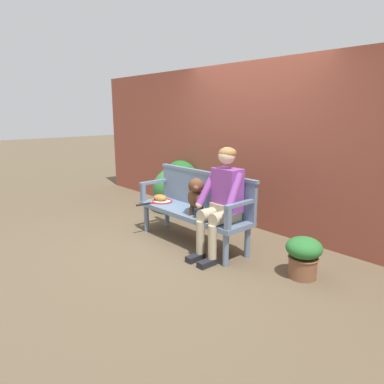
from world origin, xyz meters
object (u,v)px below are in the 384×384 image
at_px(person_seated, 222,198).
at_px(tennis_racket, 160,201).
at_px(baseball_glove, 160,198).
at_px(dog_on_bench, 196,195).
at_px(potted_plant, 303,255).
at_px(garden_bench, 192,215).

relative_size(person_seated, tennis_racket, 2.31).
bearing_deg(baseball_glove, dog_on_bench, -9.71).
distance_m(person_seated, potted_plant, 1.10).
bearing_deg(potted_plant, garden_bench, -171.70).
relative_size(tennis_racket, potted_plant, 1.29).
bearing_deg(potted_plant, person_seated, -166.38).
height_order(tennis_racket, potted_plant, tennis_racket).
height_order(garden_bench, potted_plant, garden_bench).
height_order(garden_bench, baseball_glove, baseball_glove).
distance_m(garden_bench, dog_on_bench, 0.33).
height_order(person_seated, tennis_racket, person_seated).
relative_size(person_seated, baseball_glove, 6.00).
distance_m(garden_bench, tennis_racket, 0.63).
xyz_separation_m(tennis_racket, potted_plant, (2.14, 0.27, -0.21)).
xyz_separation_m(person_seated, dog_on_bench, (-0.41, -0.04, -0.03)).
height_order(garden_bench, dog_on_bench, dog_on_bench).
xyz_separation_m(tennis_racket, baseball_glove, (-0.07, 0.05, 0.04)).
bearing_deg(baseball_glove, potted_plant, -0.55).
xyz_separation_m(person_seated, baseball_glove, (-1.25, 0.01, -0.23)).
distance_m(garden_bench, person_seated, 0.64).
bearing_deg(garden_bench, baseball_glove, 179.86).
bearing_deg(potted_plant, dog_on_bench, -168.88).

